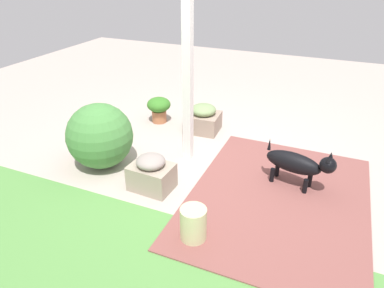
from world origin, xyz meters
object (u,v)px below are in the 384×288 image
at_px(porch_pillar, 188,66).
at_px(round_shrub, 100,136).
at_px(stone_planter_nearest, 203,119).
at_px(stone_planter_far, 151,173).
at_px(terracotta_pot_broad, 159,107).
at_px(ceramic_urn, 193,224).
at_px(dog, 298,163).

bearing_deg(porch_pillar, round_shrub, 32.57).
xyz_separation_m(stone_planter_nearest, stone_planter_far, (-0.01, 1.58, 0.00)).
height_order(stone_planter_nearest, round_shrub, round_shrub).
distance_m(round_shrub, terracotta_pot_broad, 1.41).
height_order(terracotta_pot_broad, ceramic_urn, terracotta_pot_broad).
bearing_deg(round_shrub, stone_planter_nearest, -119.72).
bearing_deg(stone_planter_nearest, ceramic_urn, 109.20).
xyz_separation_m(stone_planter_far, terracotta_pot_broad, (0.76, -1.61, 0.05)).
xyz_separation_m(terracotta_pot_broad, dog, (-2.21, 0.96, 0.06)).
xyz_separation_m(stone_planter_nearest, dog, (-1.46, 0.93, 0.11)).
relative_size(stone_planter_far, round_shrub, 0.60).
bearing_deg(terracotta_pot_broad, dog, 156.45).
bearing_deg(stone_planter_far, terracotta_pot_broad, -64.77).
height_order(stone_planter_nearest, stone_planter_far, stone_planter_far).
bearing_deg(stone_planter_far, ceramic_urn, 142.77).
bearing_deg(dog, stone_planter_far, 24.01).
bearing_deg(round_shrub, ceramic_urn, 153.56).
bearing_deg(ceramic_urn, terracotta_pot_broad, -55.48).
bearing_deg(round_shrub, dog, -168.91).
height_order(porch_pillar, stone_planter_nearest, porch_pillar).
xyz_separation_m(porch_pillar, stone_planter_far, (0.10, 0.78, -0.99)).
height_order(stone_planter_far, dog, dog).
xyz_separation_m(porch_pillar, dog, (-1.35, 0.13, -0.88)).
xyz_separation_m(stone_planter_far, dog, (-1.45, -0.65, 0.11)).
bearing_deg(round_shrub, terracotta_pot_broad, -91.64).
height_order(porch_pillar, ceramic_urn, porch_pillar).
height_order(stone_planter_nearest, terracotta_pot_broad, stone_planter_nearest).
height_order(round_shrub, dog, round_shrub).
bearing_deg(terracotta_pot_broad, round_shrub, 88.36).
distance_m(porch_pillar, stone_planter_far, 1.27).
height_order(porch_pillar, dog, porch_pillar).
bearing_deg(ceramic_urn, dog, -120.97).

